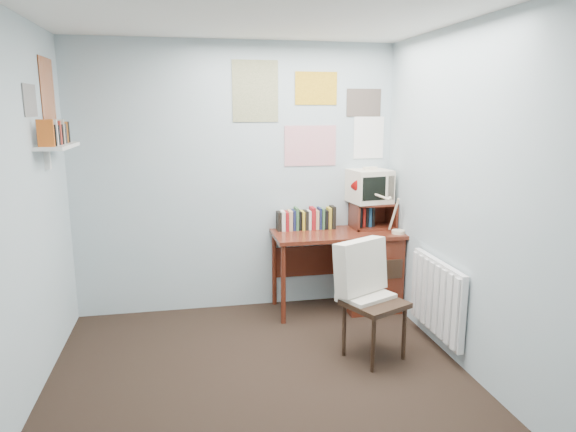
# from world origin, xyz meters

# --- Properties ---
(ground) EXTENTS (3.50, 3.50, 0.00)m
(ground) POSITION_xyz_m (0.00, 0.00, 0.00)
(ground) COLOR black
(ground) RESTS_ON ground
(back_wall) EXTENTS (3.00, 0.02, 2.50)m
(back_wall) POSITION_xyz_m (0.00, 1.75, 1.25)
(back_wall) COLOR #A8B8C0
(back_wall) RESTS_ON ground
(right_wall) EXTENTS (0.02, 3.50, 2.50)m
(right_wall) POSITION_xyz_m (1.50, 0.00, 1.25)
(right_wall) COLOR #A8B8C0
(right_wall) RESTS_ON ground
(desk) EXTENTS (1.20, 0.55, 0.76)m
(desk) POSITION_xyz_m (1.17, 1.48, 0.41)
(desk) COLOR #5C2215
(desk) RESTS_ON ground
(desk_chair) EXTENTS (0.59, 0.58, 0.88)m
(desk_chair) POSITION_xyz_m (0.90, 0.47, 0.44)
(desk_chair) COLOR black
(desk_chair) RESTS_ON ground
(desk_lamp) EXTENTS (0.37, 0.34, 0.43)m
(desk_lamp) POSITION_xyz_m (1.44, 1.32, 0.98)
(desk_lamp) COLOR #B10C0B
(desk_lamp) RESTS_ON desk
(tv_riser) EXTENTS (0.40, 0.30, 0.25)m
(tv_riser) POSITION_xyz_m (1.29, 1.59, 0.89)
(tv_riser) COLOR #5C2215
(tv_riser) RESTS_ON desk
(crt_tv) EXTENTS (0.41, 0.38, 0.34)m
(crt_tv) POSITION_xyz_m (1.26, 1.61, 1.18)
(crt_tv) COLOR beige
(crt_tv) RESTS_ON tv_riser
(book_row) EXTENTS (0.60, 0.14, 0.22)m
(book_row) POSITION_xyz_m (0.66, 1.66, 0.87)
(book_row) COLOR #5C2215
(book_row) RESTS_ON desk
(radiator) EXTENTS (0.09, 0.80, 0.60)m
(radiator) POSITION_xyz_m (1.46, 0.55, 0.42)
(radiator) COLOR white
(radiator) RESTS_ON right_wall
(wall_shelf) EXTENTS (0.20, 0.62, 0.24)m
(wall_shelf) POSITION_xyz_m (-1.40, 1.10, 1.62)
(wall_shelf) COLOR white
(wall_shelf) RESTS_ON left_wall
(posters_back) EXTENTS (1.20, 0.01, 0.90)m
(posters_back) POSITION_xyz_m (0.70, 1.74, 1.85)
(posters_back) COLOR white
(posters_back) RESTS_ON back_wall
(posters_left) EXTENTS (0.01, 0.70, 0.60)m
(posters_left) POSITION_xyz_m (-1.49, 1.10, 2.00)
(posters_left) COLOR white
(posters_left) RESTS_ON left_wall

